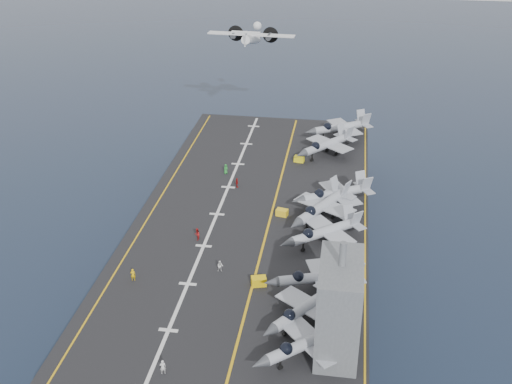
# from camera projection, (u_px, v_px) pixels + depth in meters

# --- Properties ---
(ground) EXTENTS (500.00, 500.00, 0.00)m
(ground) POSITION_uv_depth(u_px,v_px,m) (253.00, 269.00, 111.01)
(ground) COLOR #142135
(ground) RESTS_ON ground
(hull) EXTENTS (36.00, 90.00, 10.00)m
(hull) POSITION_uv_depth(u_px,v_px,m) (252.00, 245.00, 108.70)
(hull) COLOR #56595E
(hull) RESTS_ON ground
(flight_deck) EXTENTS (38.00, 92.00, 0.40)m
(flight_deck) POSITION_uv_depth(u_px,v_px,m) (252.00, 218.00, 106.29)
(flight_deck) COLOR black
(flight_deck) RESTS_ON hull
(foul_line) EXTENTS (0.35, 90.00, 0.02)m
(foul_line) POSITION_uv_depth(u_px,v_px,m) (270.00, 218.00, 105.79)
(foul_line) COLOR gold
(foul_line) RESTS_ON flight_deck
(landing_centerline) EXTENTS (0.50, 90.00, 0.02)m
(landing_centerline) POSITION_uv_depth(u_px,v_px,m) (217.00, 214.00, 106.99)
(landing_centerline) COLOR silver
(landing_centerline) RESTS_ON flight_deck
(deck_edge_port) EXTENTS (0.25, 90.00, 0.02)m
(deck_edge_port) POSITION_uv_depth(u_px,v_px,m) (153.00, 209.00, 108.45)
(deck_edge_port) COLOR gold
(deck_edge_port) RESTS_ON flight_deck
(deck_edge_stbd) EXTENTS (0.25, 90.00, 0.02)m
(deck_edge_stbd) POSITION_uv_depth(u_px,v_px,m) (365.00, 225.00, 103.72)
(deck_edge_stbd) COLOR gold
(deck_edge_stbd) RESTS_ON flight_deck
(island_superstructure) EXTENTS (5.00, 10.00, 15.00)m
(island_superstructure) POSITION_uv_depth(u_px,v_px,m) (340.00, 297.00, 74.43)
(island_superstructure) COLOR #56595E
(island_superstructure) RESTS_ON flight_deck
(fighter_jet_0) EXTENTS (15.96, 15.48, 4.65)m
(fighter_jet_0) POSITION_uv_depth(u_px,v_px,m) (307.00, 342.00, 75.27)
(fighter_jet_0) COLOR #9EA8B0
(fighter_jet_0) RESTS_ON flight_deck
(fighter_jet_1) EXTENTS (15.26, 16.24, 4.70)m
(fighter_jet_1) POSITION_uv_depth(u_px,v_px,m) (305.00, 307.00, 81.14)
(fighter_jet_1) COLOR gray
(fighter_jet_1) RESTS_ON flight_deck
(fighter_jet_2) EXTENTS (15.88, 13.03, 4.75)m
(fighter_jet_2) POSITION_uv_depth(u_px,v_px,m) (320.00, 276.00, 87.01)
(fighter_jet_2) COLOR gray
(fighter_jet_2) RESTS_ON flight_deck
(fighter_jet_3) EXTENTS (17.05, 16.31, 4.94)m
(fighter_jet_3) POSITION_uv_depth(u_px,v_px,m) (325.00, 231.00, 97.49)
(fighter_jet_3) COLOR #8E969C
(fighter_jet_3) RESTS_ON flight_deck
(fighter_jet_4) EXTENTS (16.40, 18.24, 5.28)m
(fighter_jet_4) POSITION_uv_depth(u_px,v_px,m) (322.00, 206.00, 104.17)
(fighter_jet_4) COLOR #8B949B
(fighter_jet_4) RESTS_ON flight_deck
(fighter_jet_5) EXTENTS (17.38, 15.61, 5.03)m
(fighter_jet_5) POSITION_uv_depth(u_px,v_px,m) (336.00, 193.00, 108.50)
(fighter_jet_5) COLOR #969FA6
(fighter_jet_5) RESTS_ON flight_deck
(fighter_jet_7) EXTENTS (17.03, 17.65, 5.13)m
(fighter_jet_7) POSITION_uv_depth(u_px,v_px,m) (327.00, 144.00, 126.94)
(fighter_jet_7) COLOR #A2ABB3
(fighter_jet_7) RESTS_ON flight_deck
(fighter_jet_8) EXTENTS (17.73, 15.98, 5.13)m
(fighter_jet_8) POSITION_uv_depth(u_px,v_px,m) (341.00, 126.00, 135.12)
(fighter_jet_8) COLOR #A0A8B1
(fighter_jet_8) RESTS_ON flight_deck
(tow_cart_a) EXTENTS (2.36, 1.87, 1.24)m
(tow_cart_a) POSITION_uv_depth(u_px,v_px,m) (259.00, 281.00, 89.01)
(tow_cart_a) COLOR #E4BB0B
(tow_cart_a) RESTS_ON flight_deck
(tow_cart_b) EXTENTS (2.11, 1.61, 1.13)m
(tow_cart_b) POSITION_uv_depth(u_px,v_px,m) (282.00, 212.00, 106.39)
(tow_cart_b) COLOR yellow
(tow_cart_b) RESTS_ON flight_deck
(tow_cart_c) EXTENTS (2.08, 1.53, 1.15)m
(tow_cart_c) POSITION_uv_depth(u_px,v_px,m) (299.00, 159.00, 125.28)
(tow_cart_c) COLOR yellow
(tow_cart_c) RESTS_ON flight_deck
(crew_1) EXTENTS (1.28, 0.98, 1.92)m
(crew_1) POSITION_uv_depth(u_px,v_px,m) (133.00, 275.00, 89.82)
(crew_1) COLOR yellow
(crew_1) RESTS_ON flight_deck
(crew_2) EXTENTS (0.84, 1.22, 1.98)m
(crew_2) POSITION_uv_depth(u_px,v_px,m) (197.00, 234.00, 99.43)
(crew_2) COLOR #B21919
(crew_2) RESTS_ON flight_deck
(crew_4) EXTENTS (1.04, 1.26, 1.81)m
(crew_4) POSITION_uv_depth(u_px,v_px,m) (237.00, 183.00, 115.35)
(crew_4) COLOR #A00B0B
(crew_4) RESTS_ON flight_deck
(crew_5) EXTENTS (1.29, 1.34, 1.87)m
(crew_5) POSITION_uv_depth(u_px,v_px,m) (226.00, 169.00, 120.43)
(crew_5) COLOR #268C33
(crew_5) RESTS_ON flight_deck
(crew_6) EXTENTS (1.37, 1.14, 1.95)m
(crew_6) POSITION_uv_depth(u_px,v_px,m) (163.00, 367.00, 73.52)
(crew_6) COLOR silver
(crew_6) RESTS_ON flight_deck
(crew_7) EXTENTS (1.13, 0.83, 1.75)m
(crew_7) POSITION_uv_depth(u_px,v_px,m) (220.00, 266.00, 91.84)
(crew_7) COLOR silver
(crew_7) RESTS_ON flight_deck
(transport_plane) EXTENTS (20.77, 14.64, 4.77)m
(transport_plane) POSITION_uv_depth(u_px,v_px,m) (251.00, 40.00, 147.56)
(transport_plane) COLOR silver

